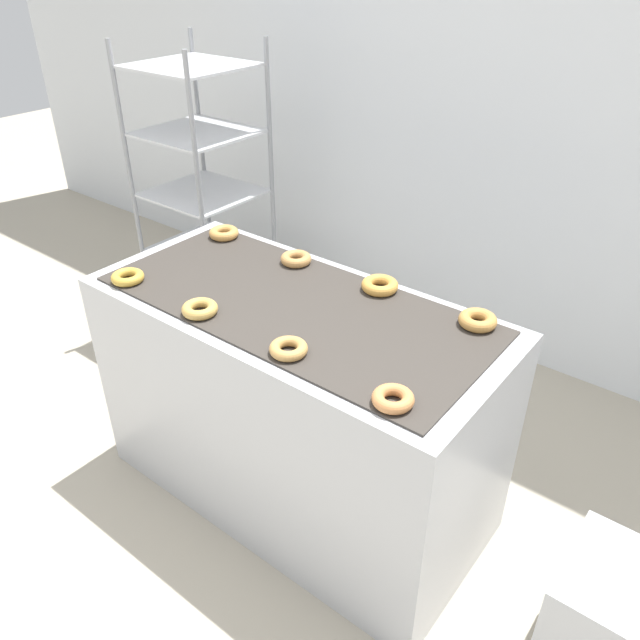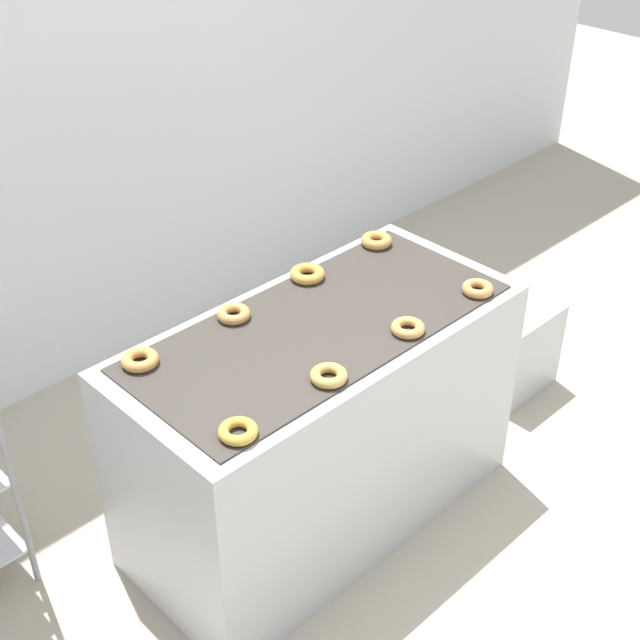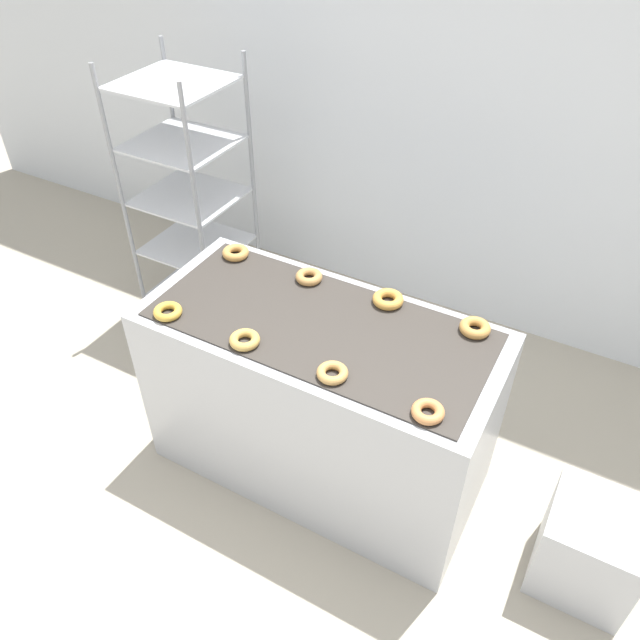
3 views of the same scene
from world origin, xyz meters
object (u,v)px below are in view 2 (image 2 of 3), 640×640
at_px(donut_far_right, 377,240).
at_px(donut_far_midleft, 234,314).
at_px(donut_near_midleft, 329,376).
at_px(donut_near_midright, 408,328).
at_px(donut_far_midright, 307,274).
at_px(fryer_machine, 320,425).
at_px(donut_near_left, 238,431).
at_px(donut_far_left, 140,360).
at_px(glaze_bin, 506,344).
at_px(donut_near_right, 478,289).

bearing_deg(donut_far_right, donut_far_midleft, -178.77).
relative_size(donut_near_midleft, donut_near_midright, 1.03).
bearing_deg(donut_far_midleft, donut_far_midright, 2.81).
bearing_deg(fryer_machine, donut_near_midright, -52.50).
distance_m(fryer_machine, donut_far_midright, 0.57).
height_order(donut_near_left, donut_near_midleft, donut_near_midleft).
xyz_separation_m(donut_far_left, donut_far_midright, (0.77, 0.02, 0.00)).
xyz_separation_m(donut_far_midleft, donut_far_right, (0.75, 0.02, 0.00)).
xyz_separation_m(glaze_bin, donut_far_midleft, (-1.43, 0.23, 0.71)).
distance_m(fryer_machine, glaze_bin, 1.26).
relative_size(donut_far_left, donut_far_midleft, 1.04).
distance_m(donut_near_midright, donut_far_midright, 0.50).
bearing_deg(glaze_bin, donut_near_midleft, -169.79).
height_order(donut_near_midleft, donut_far_midright, donut_far_midright).
bearing_deg(donut_near_midleft, donut_near_left, -179.09).
relative_size(donut_near_right, donut_far_midleft, 0.98).
distance_m(fryer_machine, donut_near_right, 0.78).
relative_size(donut_near_midleft, donut_near_right, 1.04).
height_order(glaze_bin, donut_near_midright, donut_near_midright).
distance_m(fryer_machine, donut_far_left, 0.79).
relative_size(glaze_bin, donut_far_midleft, 3.59).
distance_m(donut_far_midleft, donut_far_midright, 0.37).
bearing_deg(donut_near_midleft, donut_near_right, -0.31).
xyz_separation_m(donut_near_right, donut_far_midleft, (-0.75, 0.49, 0.00)).
bearing_deg(donut_far_midleft, donut_near_midleft, -91.35).
xyz_separation_m(fryer_machine, donut_near_midright, (0.19, -0.24, 0.47)).
relative_size(fryer_machine, donut_near_right, 12.89).
bearing_deg(donut_far_right, donut_far_midright, 179.66).
height_order(donut_near_left, donut_far_right, donut_far_right).
relative_size(glaze_bin, donut_near_midleft, 3.53).
relative_size(donut_near_midright, donut_far_right, 0.95).
bearing_deg(donut_far_left, donut_near_right, -23.21).
height_order(donut_far_midleft, donut_far_midright, donut_far_midright).
xyz_separation_m(donut_near_left, donut_far_right, (1.15, 0.51, 0.00)).
distance_m(donut_far_left, donut_far_midright, 0.77).
relative_size(donut_near_right, donut_far_midright, 0.88).
height_order(donut_near_left, donut_near_midright, same).
xyz_separation_m(donut_near_right, donut_far_right, (0.00, 0.51, 0.00)).
height_order(fryer_machine, glaze_bin, fryer_machine).
xyz_separation_m(glaze_bin, donut_far_left, (-1.83, 0.23, 0.71)).
relative_size(fryer_machine, glaze_bin, 3.51).
distance_m(glaze_bin, donut_near_right, 1.02).
bearing_deg(donut_near_right, donut_near_left, -179.90).
bearing_deg(donut_far_midright, donut_far_midleft, -177.19).
xyz_separation_m(donut_near_left, donut_far_midright, (0.76, 0.51, 0.00)).
distance_m(donut_near_right, donut_far_midright, 0.64).
relative_size(donut_near_left, donut_near_midleft, 0.98).
bearing_deg(donut_near_midright, donut_far_right, 52.75).
bearing_deg(donut_near_midright, donut_near_right, -1.33).
bearing_deg(glaze_bin, donut_near_midright, -166.42).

